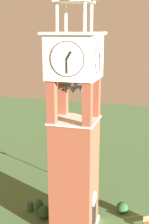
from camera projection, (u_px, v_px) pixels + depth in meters
clock_tower at (75, 135)px, 21.42m from camera, size 3.50×3.50×17.31m
lamp_post at (76, 161)px, 29.09m from camera, size 0.36×0.36×3.36m
trash_bin at (30, 206)px, 25.24m from camera, size 0.52×0.52×0.80m
shrub_near_entry at (44, 212)px, 24.27m from camera, size 1.02×1.02×0.99m
shrub_left_of_tower at (122, 208)px, 24.98m from camera, size 0.94×0.94×0.88m
shrub_behind_bench at (39, 206)px, 25.05m from camera, size 0.70×0.70×1.10m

